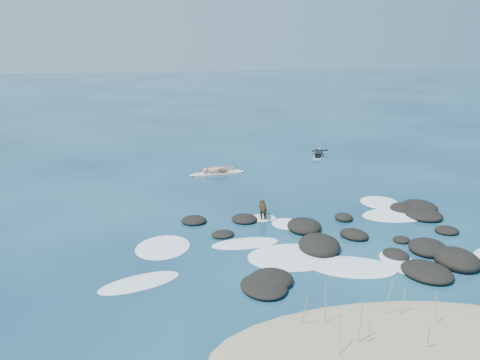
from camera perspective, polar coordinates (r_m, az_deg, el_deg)
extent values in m
plane|color=#0A2642|center=(20.79, 6.01, -5.15)|extent=(160.00, 160.00, 0.00)
ellipsoid|color=#9E8966|center=(13.95, 15.87, -16.94)|extent=(9.00, 4.40, 0.60)
cylinder|color=#8FA14E|center=(14.50, 20.19, -12.92)|extent=(0.14, 0.08, 1.11)
cylinder|color=#8FA14E|center=(14.86, 16.97, -12.53)|extent=(0.16, 0.13, 0.80)
cylinder|color=#8FA14E|center=(13.54, 19.46, -15.69)|extent=(0.14, 0.20, 0.81)
cylinder|color=#8FA14E|center=(14.60, 15.55, -12.09)|extent=(0.14, 0.17, 1.18)
cylinder|color=#8FA14E|center=(13.81, 6.91, -13.75)|extent=(0.11, 0.24, 0.98)
cylinder|color=#8FA14E|center=(13.42, 13.52, -15.76)|extent=(0.05, 0.07, 0.72)
cylinder|color=#8FA14E|center=(13.92, 9.10, -13.15)|extent=(0.04, 0.16, 1.18)
cylinder|color=#8FA14E|center=(13.23, 12.70, -14.93)|extent=(0.10, 0.07, 1.22)
cylinder|color=#8FA14E|center=(12.81, 10.63, -16.17)|extent=(0.12, 0.32, 1.09)
ellipsoid|color=black|center=(23.64, 16.86, -2.90)|extent=(1.15, 1.24, 0.40)
ellipsoid|color=black|center=(19.73, 19.39, -6.82)|extent=(1.76, 1.91, 0.47)
ellipsoid|color=black|center=(23.12, 19.00, -3.52)|extent=(1.76, 1.91, 0.38)
ellipsoid|color=black|center=(17.89, 19.32, -9.23)|extent=(1.87, 2.10, 0.41)
ellipsoid|color=black|center=(21.36, -4.94, -4.32)|extent=(1.25, 1.25, 0.31)
ellipsoid|color=black|center=(20.70, 6.87, -4.91)|extent=(1.52, 1.77, 0.49)
ellipsoid|color=black|center=(16.46, 3.34, -10.55)|extent=(1.78, 1.84, 0.43)
ellipsoid|color=black|center=(24.03, 18.57, -2.72)|extent=(1.60, 1.79, 0.44)
ellipsoid|color=black|center=(19.93, -1.84, -5.82)|extent=(1.08, 1.00, 0.25)
ellipsoid|color=black|center=(21.99, 11.02, -3.95)|extent=(0.80, 0.91, 0.32)
ellipsoid|color=black|center=(20.26, 12.07, -5.73)|extent=(1.36, 1.45, 0.36)
ellipsoid|color=black|center=(21.72, 21.20, -5.05)|extent=(1.05, 1.02, 0.28)
ellipsoid|color=black|center=(18.92, 16.29, -7.65)|extent=(0.97, 1.14, 0.31)
ellipsoid|color=black|center=(21.47, 0.48, -4.17)|extent=(1.06, 1.15, 0.28)
ellipsoid|color=black|center=(18.94, 8.45, -6.90)|extent=(1.75, 2.09, 0.60)
ellipsoid|color=black|center=(16.09, 2.56, -11.27)|extent=(1.57, 1.86, 0.35)
ellipsoid|color=black|center=(20.31, 16.85, -6.13)|extent=(0.84, 0.85, 0.23)
ellipsoid|color=black|center=(19.00, 22.13, -7.87)|extent=(1.45, 1.82, 0.61)
ellipsoid|color=white|center=(18.48, 16.79, -8.50)|extent=(1.32, 2.16, 0.12)
ellipsoid|color=white|center=(18.25, 5.56, -8.18)|extent=(3.18, 2.52, 0.12)
ellipsoid|color=white|center=(19.25, 0.59, -6.79)|extent=(2.57, 1.22, 0.12)
ellipsoid|color=white|center=(21.18, 5.00, -4.69)|extent=(1.34, 1.51, 0.12)
ellipsoid|color=white|center=(23.04, 16.44, -3.59)|extent=(3.04, 1.85, 0.12)
ellipsoid|color=white|center=(24.45, 14.66, -2.33)|extent=(1.78, 1.96, 0.12)
ellipsoid|color=white|center=(17.82, 11.87, -9.08)|extent=(3.28, 2.59, 0.12)
ellipsoid|color=white|center=(19.13, -8.22, -7.11)|extent=(2.61, 2.82, 0.12)
ellipsoid|color=white|center=(16.73, -10.66, -10.72)|extent=(2.81, 1.94, 0.12)
ellipsoid|color=white|center=(21.77, 2.40, -4.07)|extent=(1.10, 0.90, 0.12)
cube|color=#F9E7C7|center=(28.29, -2.41, 0.72)|extent=(2.55, 0.83, 0.08)
ellipsoid|color=#F9E7C7|center=(28.63, 0.01, 0.92)|extent=(0.53, 0.35, 0.09)
ellipsoid|color=#F9E7C7|center=(28.00, -4.89, 0.52)|extent=(0.53, 0.35, 0.09)
imported|color=tan|center=(28.08, -2.43, 2.41)|extent=(0.46, 0.64, 1.63)
cube|color=silver|center=(32.65, 8.39, 2.61)|extent=(1.22, 2.02, 0.07)
ellipsoid|color=silver|center=(33.63, 8.55, 2.99)|extent=(0.40, 0.50, 0.07)
cube|color=black|center=(32.62, 8.40, 2.85)|extent=(0.83, 1.27, 0.20)
sphere|color=#AE785C|center=(33.29, 8.52, 3.30)|extent=(0.28, 0.28, 0.21)
cylinder|color=black|center=(33.47, 8.10, 3.17)|extent=(0.50, 0.09, 0.23)
cylinder|color=black|center=(33.43, 8.97, 3.12)|extent=(0.40, 0.42, 0.23)
cube|color=black|center=(31.97, 8.29, 2.52)|extent=(0.48, 0.58, 0.13)
cylinder|color=black|center=(21.52, 2.47, -2.99)|extent=(0.35, 0.60, 0.27)
sphere|color=black|center=(21.76, 2.42, -2.77)|extent=(0.32, 0.32, 0.29)
sphere|color=black|center=(21.28, 2.53, -3.21)|extent=(0.29, 0.29, 0.26)
sphere|color=black|center=(21.88, 2.39, -2.40)|extent=(0.23, 0.23, 0.20)
cone|color=black|center=(22.00, 2.37, -2.33)|extent=(0.12, 0.14, 0.11)
cone|color=black|center=(21.84, 2.26, -2.20)|extent=(0.10, 0.08, 0.10)
cone|color=black|center=(21.85, 2.54, -2.20)|extent=(0.10, 0.08, 0.10)
cylinder|color=black|center=(21.79, 2.23, -3.56)|extent=(0.08, 0.08, 0.37)
cylinder|color=black|center=(21.80, 2.61, -3.55)|extent=(0.08, 0.08, 0.37)
cylinder|color=black|center=(21.43, 2.31, -3.90)|extent=(0.08, 0.08, 0.37)
cylinder|color=black|center=(21.44, 2.70, -3.89)|extent=(0.08, 0.08, 0.37)
cylinder|color=black|center=(21.15, 2.55, -3.19)|extent=(0.09, 0.27, 0.16)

